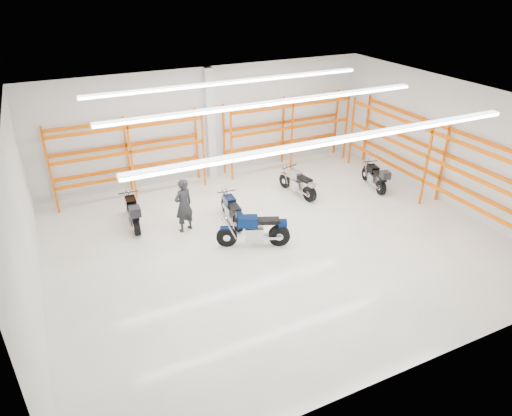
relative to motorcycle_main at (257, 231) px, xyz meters
name	(u,v)px	position (x,y,z in m)	size (l,w,h in m)	color
ground	(276,241)	(0.69, -0.03, -0.54)	(14.00, 14.00, 0.00)	beige
room_shell	(278,145)	(0.69, 0.00, 2.74)	(14.02, 12.02, 4.51)	silver
motorcycle_main	(257,231)	(0.00, 0.00, 0.00)	(2.21, 1.14, 1.15)	black
motorcycle_back_a	(133,213)	(-3.25, 2.85, 0.00)	(0.69, 2.17, 1.11)	black
motorcycle_back_b	(232,211)	(-0.13, 1.70, -0.08)	(0.65, 1.97, 0.97)	black
motorcycle_back_c	(299,184)	(3.04, 2.59, -0.06)	(0.71, 2.07, 1.02)	black
motorcycle_back_d	(376,177)	(6.09, 1.76, -0.04)	(0.79, 2.00, 1.03)	black
standing_man	(184,205)	(-1.75, 1.90, 0.40)	(0.68, 0.45, 1.88)	black
structural_column	(210,124)	(0.69, 5.79, 1.71)	(0.32, 0.32, 4.50)	white
pallet_racking_back_left	(129,151)	(-2.71, 5.45, 1.25)	(5.67, 0.87, 3.00)	#EC5100
pallet_racking_back_right	(288,127)	(4.09, 5.45, 1.25)	(5.67, 0.87, 3.00)	#EC5100
pallet_racking_side	(436,157)	(7.17, -0.03, 1.28)	(0.87, 9.07, 3.00)	#EC5100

